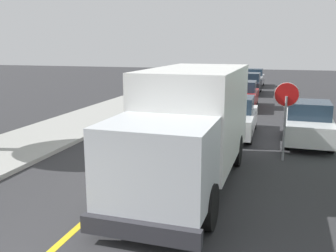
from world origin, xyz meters
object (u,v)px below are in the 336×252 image
object	(u,v)px
parked_van_across	(308,123)
stop_sign	(286,106)
parked_car_near	(234,117)
box_truck	(190,122)
parked_car_far	(249,84)
parked_car_furthest	(254,78)
parked_car_mid	(242,95)

from	to	relation	value
parked_van_across	stop_sign	bearing A→B (deg)	-108.44
parked_van_across	parked_car_near	bearing A→B (deg)	172.37
box_truck	parked_car_far	bearing A→B (deg)	89.90
parked_car_furthest	parked_van_across	xyz separation A→B (m)	(3.49, -20.94, 0.00)
parked_car_mid	parked_car_furthest	distance (m)	13.12
box_truck	parked_van_across	bearing A→B (deg)	58.86
parked_car_mid	parked_car_furthest	xyz separation A→B (m)	(-0.15, 13.12, 0.00)
parked_car_furthest	parked_car_mid	bearing A→B (deg)	-89.34
parked_car_mid	parked_car_furthest	world-z (taller)	same
box_truck	parked_car_mid	world-z (taller)	box_truck
parked_van_across	stop_sign	distance (m)	3.18
parked_car_mid	stop_sign	xyz separation A→B (m)	(2.39, -10.67, 1.06)
parked_car_near	parked_car_mid	world-z (taller)	same
parked_car_far	parked_car_furthest	size ratio (longest dim) A/B	1.00
parked_van_across	stop_sign	xyz separation A→B (m)	(-0.95, -2.84, 1.06)
box_truck	parked_car_furthest	world-z (taller)	box_truck
box_truck	stop_sign	xyz separation A→B (m)	(2.56, 2.96, 0.09)
box_truck	parked_van_across	world-z (taller)	box_truck
parked_car_furthest	parked_car_near	bearing A→B (deg)	-88.64
parked_car_mid	parked_van_across	world-z (taller)	same
parked_car_mid	stop_sign	world-z (taller)	stop_sign
parked_car_near	parked_van_across	bearing A→B (deg)	-7.63
parked_car_furthest	box_truck	bearing A→B (deg)	-90.03
parked_car_near	parked_car_far	size ratio (longest dim) A/B	0.99
box_truck	parked_car_furthest	xyz separation A→B (m)	(0.01, 26.75, -0.97)
parked_car_near	stop_sign	bearing A→B (deg)	-57.65
parked_car_near	parked_car_furthest	xyz separation A→B (m)	(-0.49, 20.54, 0.00)
parked_car_near	stop_sign	distance (m)	3.99
box_truck	parked_car_near	size ratio (longest dim) A/B	1.64
parked_car_mid	box_truck	bearing A→B (deg)	-90.69
parked_car_mid	stop_sign	distance (m)	10.98
parked_van_across	parked_car_furthest	bearing A→B (deg)	99.47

